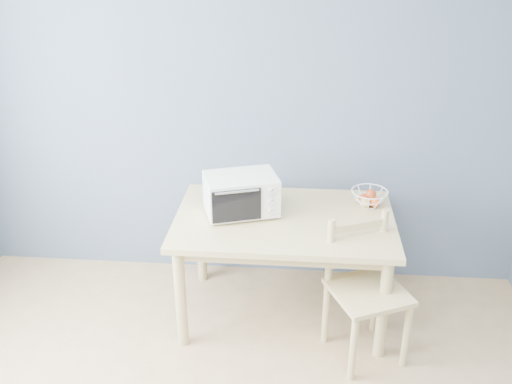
# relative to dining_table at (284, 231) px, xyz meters

# --- Properties ---
(room) EXTENTS (4.01, 4.51, 2.61)m
(room) POSITION_rel_dining_table_xyz_m (-0.31, -1.70, 0.65)
(room) COLOR tan
(room) RESTS_ON ground
(dining_table) EXTENTS (1.40, 0.90, 0.75)m
(dining_table) POSITION_rel_dining_table_xyz_m (0.00, 0.00, 0.00)
(dining_table) COLOR tan
(dining_table) RESTS_ON ground
(toaster_oven) EXTENTS (0.52, 0.45, 0.27)m
(toaster_oven) POSITION_rel_dining_table_xyz_m (-0.30, 0.03, 0.24)
(toaster_oven) COLOR white
(toaster_oven) RESTS_ON dining_table
(fruit_basket) EXTENTS (0.27, 0.27, 0.12)m
(fruit_basket) POSITION_rel_dining_table_xyz_m (0.55, 0.21, 0.16)
(fruit_basket) COLOR white
(fruit_basket) RESTS_ON dining_table
(dining_chair) EXTENTS (0.55, 0.55, 0.90)m
(dining_chair) POSITION_rel_dining_table_xyz_m (0.50, -0.32, -0.21)
(dining_chair) COLOR tan
(dining_chair) RESTS_ON ground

